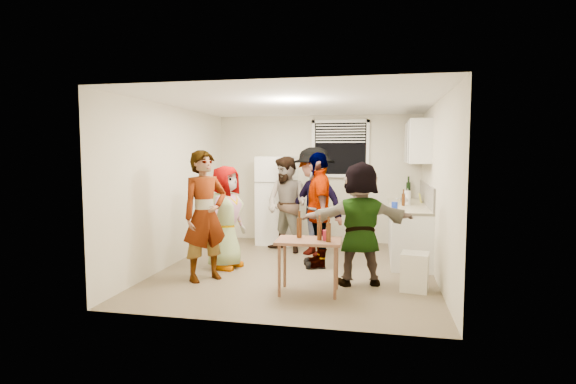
% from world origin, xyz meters
% --- Properties ---
extents(room, '(4.00, 4.50, 2.50)m').
position_xyz_m(room, '(0.00, 0.00, 0.00)').
color(room, beige).
rests_on(room, ground).
extents(window, '(1.12, 0.10, 1.06)m').
position_xyz_m(window, '(0.45, 2.21, 1.85)').
color(window, white).
rests_on(window, room).
extents(refrigerator, '(0.70, 0.70, 1.70)m').
position_xyz_m(refrigerator, '(-0.75, 1.88, 0.85)').
color(refrigerator, white).
rests_on(refrigerator, ground).
extents(counter_lower, '(0.60, 2.20, 0.86)m').
position_xyz_m(counter_lower, '(1.70, 1.15, 0.43)').
color(counter_lower, white).
rests_on(counter_lower, ground).
extents(countertop, '(0.64, 2.22, 0.04)m').
position_xyz_m(countertop, '(1.70, 1.15, 0.88)').
color(countertop, beige).
rests_on(countertop, counter_lower).
extents(backsplash, '(0.03, 2.20, 0.36)m').
position_xyz_m(backsplash, '(1.99, 1.15, 1.08)').
color(backsplash, '#B8B2A8').
rests_on(backsplash, countertop).
extents(upper_cabinets, '(0.34, 1.60, 0.70)m').
position_xyz_m(upper_cabinets, '(1.83, 1.35, 1.95)').
color(upper_cabinets, white).
rests_on(upper_cabinets, room).
extents(kettle, '(0.25, 0.22, 0.19)m').
position_xyz_m(kettle, '(1.65, 1.21, 0.90)').
color(kettle, silver).
rests_on(kettle, countertop).
extents(paper_towel, '(0.11, 0.11, 0.23)m').
position_xyz_m(paper_towel, '(1.68, 1.19, 0.90)').
color(paper_towel, white).
rests_on(paper_towel, countertop).
extents(wine_bottle, '(0.08, 0.08, 0.32)m').
position_xyz_m(wine_bottle, '(1.75, 2.12, 0.90)').
color(wine_bottle, black).
rests_on(wine_bottle, countertop).
extents(beer_bottle_counter, '(0.05, 0.05, 0.20)m').
position_xyz_m(beer_bottle_counter, '(1.60, 0.95, 0.90)').
color(beer_bottle_counter, '#47230C').
rests_on(beer_bottle_counter, countertop).
extents(blue_cup, '(0.10, 0.10, 0.13)m').
position_xyz_m(blue_cup, '(1.44, 0.35, 0.90)').
color(blue_cup, '#1733B3').
rests_on(blue_cup, countertop).
extents(picture_frame, '(0.02, 0.18, 0.15)m').
position_xyz_m(picture_frame, '(1.92, 1.55, 0.98)').
color(picture_frame, gold).
rests_on(picture_frame, countertop).
extents(trash_bin, '(0.39, 0.39, 0.49)m').
position_xyz_m(trash_bin, '(1.67, -0.75, 0.25)').
color(trash_bin, white).
rests_on(trash_bin, ground).
extents(serving_table, '(0.83, 0.57, 0.68)m').
position_xyz_m(serving_table, '(0.35, -1.12, 0.00)').
color(serving_table, brown).
rests_on(serving_table, ground).
extents(beer_bottle_table, '(0.07, 0.07, 0.26)m').
position_xyz_m(beer_bottle_table, '(0.20, -1.01, 0.68)').
color(beer_bottle_table, '#47230C').
rests_on(beer_bottle_table, serving_table).
extents(red_cup, '(0.09, 0.09, 0.13)m').
position_xyz_m(red_cup, '(0.57, -1.12, 0.68)').
color(red_cup, maroon).
rests_on(red_cup, serving_table).
extents(guest_grey, '(1.72, 1.15, 0.50)m').
position_xyz_m(guest_grey, '(-1.09, -0.14, 0.00)').
color(guest_grey, gray).
rests_on(guest_grey, ground).
extents(guest_stripe, '(1.80, 1.67, 0.43)m').
position_xyz_m(guest_stripe, '(-1.15, -0.82, 0.00)').
color(guest_stripe, '#141933').
rests_on(guest_stripe, ground).
extents(guest_back_left, '(1.52, 1.90, 0.65)m').
position_xyz_m(guest_back_left, '(-0.39, 1.14, 0.00)').
color(guest_back_left, brown).
rests_on(guest_back_left, ground).
extents(guest_back_right, '(1.98, 2.22, 0.69)m').
position_xyz_m(guest_back_right, '(0.11, 0.99, 0.00)').
color(guest_back_right, '#39383D').
rests_on(guest_back_right, ground).
extents(guest_black, '(1.99, 1.47, 0.43)m').
position_xyz_m(guest_black, '(0.28, 0.23, 0.00)').
color(guest_black, black).
rests_on(guest_black, ground).
extents(guest_orange, '(1.92, 2.00, 0.49)m').
position_xyz_m(guest_orange, '(0.96, -0.60, 0.00)').
color(guest_orange, '#DC8350').
rests_on(guest_orange, ground).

